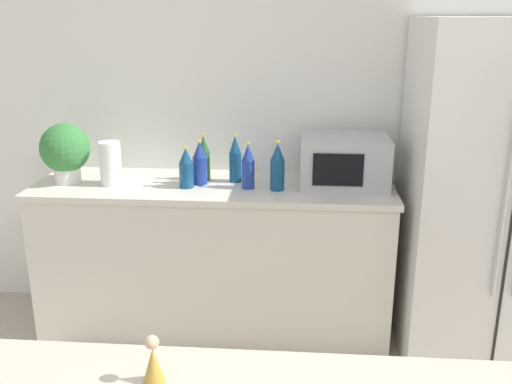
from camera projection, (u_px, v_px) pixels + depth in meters
The scene contains 13 objects.
wall_back at pixel (311, 110), 3.39m from camera, with size 8.00×0.06×2.55m.
back_counter at pixel (215, 256), 3.36m from camera, with size 2.03×0.63×0.90m.
refrigerator at pixel (489, 194), 3.04m from camera, with size 0.85×0.75×1.81m.
potted_plant at pixel (65, 150), 3.20m from camera, with size 0.28×0.28×0.34m.
paper_towel_roll at pixel (110, 163), 3.18m from camera, with size 0.12×0.12×0.24m.
microwave at pixel (344, 161), 3.15m from camera, with size 0.48×0.37×0.28m.
back_bottle_0 at pixel (204, 158), 3.27m from camera, with size 0.07×0.07×0.27m.
back_bottle_1 at pixel (200, 164), 3.19m from camera, with size 0.08×0.08×0.25m.
back_bottle_2 at pixel (235, 159), 3.23m from camera, with size 0.07×0.07×0.28m.
back_bottle_3 at pixel (277, 167), 3.08m from camera, with size 0.08×0.08×0.27m.
back_bottle_4 at pixel (186, 168), 3.13m from camera, with size 0.08×0.08×0.23m.
back_bottle_5 at pixel (248, 167), 3.11m from camera, with size 0.07×0.07×0.26m.
wise_man_figurine_crimson at pixel (153, 362), 1.39m from camera, with size 0.06×0.06×0.13m.
Camera 1 is at (-0.06, -0.66, 1.83)m, focal length 40.00 mm.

